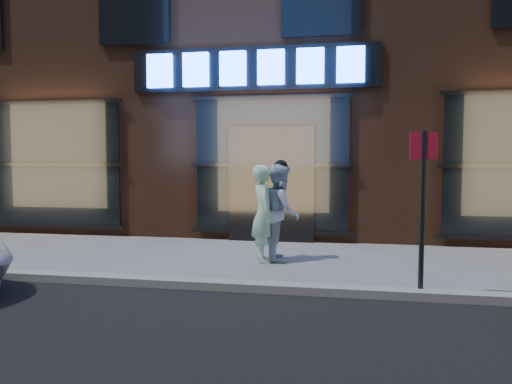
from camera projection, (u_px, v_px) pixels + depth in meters
ground at (225, 290)px, 6.63m from camera, size 90.00×90.00×0.00m
curb at (225, 286)px, 6.63m from camera, size 60.00×0.25×0.12m
storefront_building at (294, 37)px, 14.10m from camera, size 30.20×8.28×10.30m
man_bowtie at (263, 214)px, 8.37m from camera, size 0.56×0.69×1.64m
man_cap at (281, 212)px, 8.57m from camera, size 0.77×0.91×1.65m
sign_post at (423, 198)px, 6.18m from camera, size 0.33×0.07×2.09m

